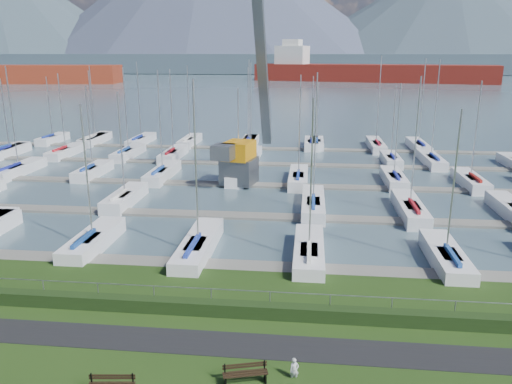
# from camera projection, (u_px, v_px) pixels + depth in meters

# --- Properties ---
(path) EXTENTS (160.00, 2.00, 0.04)m
(path) POSITION_uv_depth(u_px,v_px,m) (220.00, 344.00, 22.61)
(path) COLOR black
(path) RESTS_ON grass
(water) EXTENTS (800.00, 540.00, 0.20)m
(water) POSITION_uv_depth(u_px,v_px,m) (304.00, 78.00, 274.54)
(water) COLOR #495F6A
(hedge) EXTENTS (80.00, 0.70, 0.70)m
(hedge) POSITION_uv_depth(u_px,v_px,m) (229.00, 309.00, 25.01)
(hedge) COLOR black
(hedge) RESTS_ON grass
(fence) EXTENTS (80.00, 0.04, 0.04)m
(fence) POSITION_uv_depth(u_px,v_px,m) (230.00, 290.00, 25.17)
(fence) COLOR gray
(fence) RESTS_ON grass
(foothill) EXTENTS (900.00, 80.00, 12.00)m
(foothill) POSITION_uv_depth(u_px,v_px,m) (306.00, 63.00, 339.84)
(foothill) COLOR #40515E
(foothill) RESTS_ON water
(mountains) EXTENTS (1190.00, 360.00, 115.00)m
(mountains) POSITION_uv_depth(u_px,v_px,m) (318.00, 9.00, 399.57)
(mountains) COLOR #414A5F
(mountains) RESTS_ON water
(docks) EXTENTS (90.00, 41.60, 0.25)m
(docks) POSITION_uv_depth(u_px,v_px,m) (271.00, 186.00, 50.44)
(docks) COLOR gray
(docks) RESTS_ON water
(bench_right) EXTENTS (1.85, 0.88, 0.85)m
(bench_right) POSITION_uv_depth(u_px,v_px,m) (245.00, 373.00, 19.87)
(bench_right) COLOR black
(bench_right) RESTS_ON grass
(person) EXTENTS (0.44, 0.36, 1.04)m
(person) POSITION_uv_depth(u_px,v_px,m) (294.00, 367.00, 20.12)
(person) COLOR silver
(person) RESTS_ON grass
(crane) EXTENTS (4.95, 13.41, 22.35)m
(crane) POSITION_uv_depth(u_px,v_px,m) (245.00, 129.00, 50.59)
(crane) COLOR #525459
(crane) RESTS_ON water
(cargo_ship_mid) EXTENTS (110.86, 43.17, 21.50)m
(cargo_ship_mid) POSITION_uv_depth(u_px,v_px,m) (362.00, 73.00, 234.04)
(cargo_ship_mid) COLOR maroon
(cargo_ship_mid) RESTS_ON water
(sailboat_fleet) EXTENTS (75.78, 49.39, 12.95)m
(sailboat_fleet) POSITION_uv_depth(u_px,v_px,m) (244.00, 125.00, 52.89)
(sailboat_fleet) COLOR navy
(sailboat_fleet) RESTS_ON water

